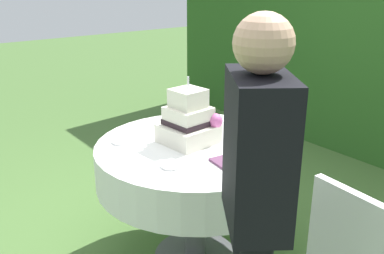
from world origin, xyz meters
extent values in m
cylinder|color=#4C4C51|center=(0.00, 0.00, 0.37)|extent=(0.13, 0.13, 0.74)
cylinder|color=olive|center=(0.00, 0.00, 0.76)|extent=(1.14, 1.14, 0.03)
cylinder|color=white|center=(0.00, 0.00, 0.65)|extent=(1.17, 1.17, 0.24)
cube|color=silver|center=(-0.06, -0.01, 0.83)|extent=(0.31, 0.31, 0.11)
cube|color=silver|center=(-0.06, -0.01, 0.93)|extent=(0.24, 0.24, 0.11)
cube|color=black|center=(-0.06, -0.01, 0.90)|extent=(0.25, 0.25, 0.03)
cube|color=silver|center=(-0.06, -0.01, 1.04)|extent=(0.18, 0.18, 0.11)
sphere|color=#C6599E|center=(0.04, 0.11, 0.91)|extent=(0.09, 0.09, 0.09)
cylinder|color=silver|center=(-0.06, -0.01, 1.13)|extent=(0.01, 0.01, 0.07)
cylinder|color=white|center=(-0.29, -0.32, 0.78)|extent=(0.13, 0.13, 0.01)
cylinder|color=white|center=(0.26, 0.17, 0.78)|extent=(0.14, 0.14, 0.01)
cylinder|color=white|center=(0.16, -0.29, 0.78)|extent=(0.11, 0.11, 0.01)
cylinder|color=white|center=(-0.11, 0.43, 0.78)|extent=(0.13, 0.13, 0.01)
cube|color=#603856|center=(0.30, -0.03, 0.78)|extent=(0.16, 0.16, 0.01)
cube|color=white|center=(1.02, 0.01, 0.69)|extent=(0.40, 0.07, 0.40)
cube|color=black|center=(0.87, -0.41, 1.12)|extent=(0.41, 0.37, 0.55)
sphere|color=tan|center=(0.87, -0.41, 1.50)|extent=(0.20, 0.20, 0.20)
camera|label=1|loc=(1.81, -1.43, 1.71)|focal=40.12mm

